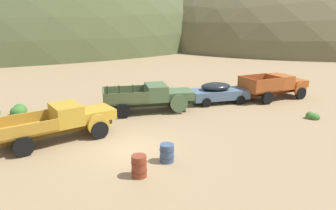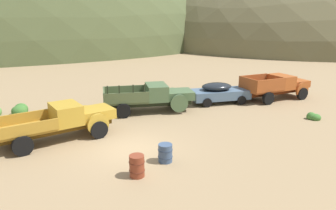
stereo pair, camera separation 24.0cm
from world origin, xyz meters
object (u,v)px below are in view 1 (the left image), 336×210
truck_mustard (65,121)px  truck_weathered_green (154,97)px  truck_oxide_orange (278,86)px  oil_drum_by_truck (167,153)px  car_chalk_blue (220,92)px  oil_drum_spare (139,166)px

truck_mustard → truck_weathered_green: 6.79m
truck_mustard → truck_oxide_orange: truck_oxide_orange is taller
truck_oxide_orange → oil_drum_by_truck: 14.52m
truck_oxide_orange → oil_drum_by_truck: truck_oxide_orange is taller
truck_mustard → car_chalk_blue: bearing=2.3°
oil_drum_spare → oil_drum_by_truck: size_ratio=1.10×
oil_drum_spare → truck_mustard: bearing=117.2°
truck_oxide_orange → truck_weathered_green: bearing=174.4°
oil_drum_by_truck → truck_weathered_green: bearing=77.6°
truck_mustard → oil_drum_spare: 5.94m
truck_weathered_green → car_chalk_blue: 5.45m
truck_mustard → oil_drum_by_truck: 6.08m
truck_weathered_green → truck_mustard: bearing=-143.8°
car_chalk_blue → oil_drum_spare: (-8.62, -9.15, -0.36)m
truck_mustard → oil_drum_spare: size_ratio=7.03×
truck_mustard → car_chalk_blue: size_ratio=1.35×
truck_weathered_green → oil_drum_by_truck: bearing=-95.9°
oil_drum_by_truck → car_chalk_blue: bearing=49.2°
car_chalk_blue → truck_oxide_orange: bearing=-0.1°
truck_mustard → car_chalk_blue: truck_mustard is taller
truck_mustard → truck_weathered_green: bearing=13.1°
truck_oxide_orange → oil_drum_spare: size_ratio=6.41×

